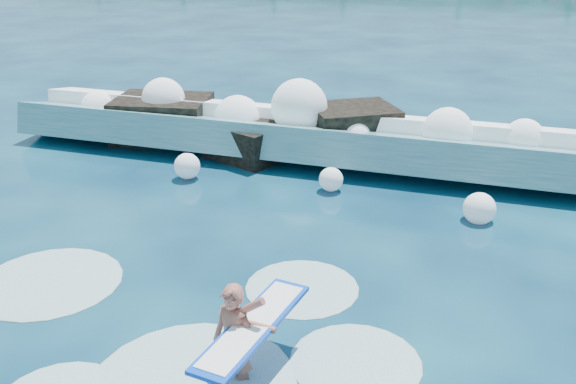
# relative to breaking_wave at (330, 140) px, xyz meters

# --- Properties ---
(ground) EXTENTS (200.00, 200.00, 0.00)m
(ground) POSITION_rel_breaking_wave_xyz_m (-1.00, -7.38, -0.55)
(ground) COLOR #061C37
(ground) RESTS_ON ground
(breaking_wave) EXTENTS (18.15, 2.82, 1.56)m
(breaking_wave) POSITION_rel_breaking_wave_xyz_m (0.00, 0.00, 0.00)
(breaking_wave) COLOR teal
(breaking_wave) RESTS_ON ground
(rock_cluster) EXTENTS (8.65, 3.69, 1.58)m
(rock_cluster) POSITION_rel_breaking_wave_xyz_m (-2.60, 0.19, -0.04)
(rock_cluster) COLOR black
(rock_cluster) RESTS_ON ground
(surfer_with_board) EXTENTS (1.10, 2.97, 1.81)m
(surfer_with_board) POSITION_rel_breaking_wave_xyz_m (1.08, -9.43, 0.12)
(surfer_with_board) COLOR #9E5849
(surfer_with_board) RESTS_ON ground
(wave_spray) EXTENTS (15.48, 4.19, 2.20)m
(wave_spray) POSITION_rel_breaking_wave_xyz_m (-0.25, -0.09, 0.48)
(wave_spray) COLOR white
(wave_spray) RESTS_ON ground
(surf_foam) EXTENTS (9.50, 5.79, 0.15)m
(surf_foam) POSITION_rel_breaking_wave_xyz_m (-0.06, -8.92, -0.55)
(surf_foam) COLOR silver
(surf_foam) RESTS_ON ground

